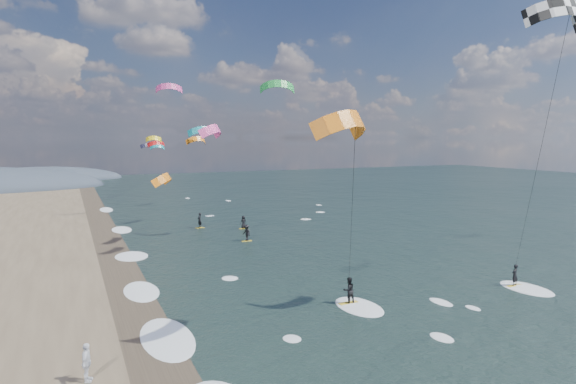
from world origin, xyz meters
name	(u,v)px	position (x,y,z in m)	size (l,w,h in m)	color
ground	(399,345)	(0.00, 0.00, 0.00)	(260.00, 260.00, 0.00)	black
wet_sand_strip	(139,316)	(-12.00, 10.00, 0.00)	(3.00, 240.00, 0.00)	#382D23
kitesurfer_near_a	(559,80)	(11.06, -0.14, 14.37)	(7.59, 8.31, 19.01)	gold
kitesurfer_near_b	(355,186)	(-1.42, 2.31, 8.37)	(7.17, 8.97, 13.00)	gold
far_kitesurfers	(234,227)	(1.30, 31.57, 0.88)	(5.82, 10.58, 1.86)	gold
bg_kite_field	(183,131)	(-0.36, 49.51, 11.89)	(14.21, 67.11, 12.15)	teal
shoreline_surf	(148,292)	(-10.80, 14.75, 0.00)	(2.40, 79.40, 0.11)	white
beach_walker	(87,363)	(-15.23, 2.73, 0.90)	(1.05, 0.44, 1.79)	silver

